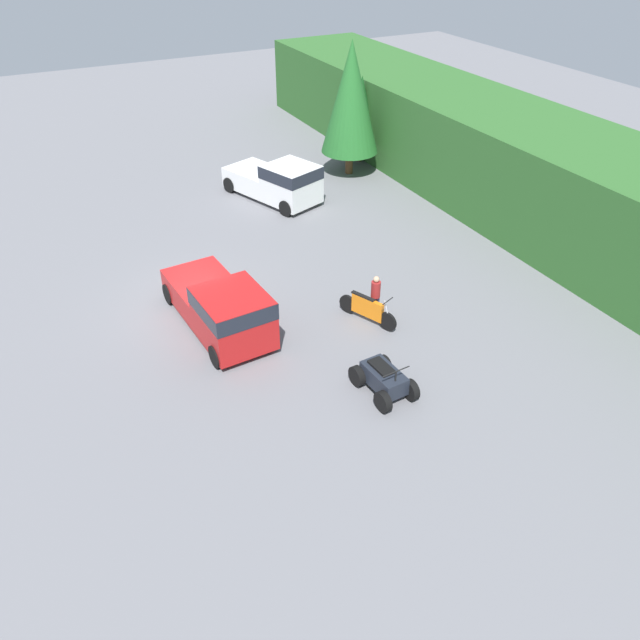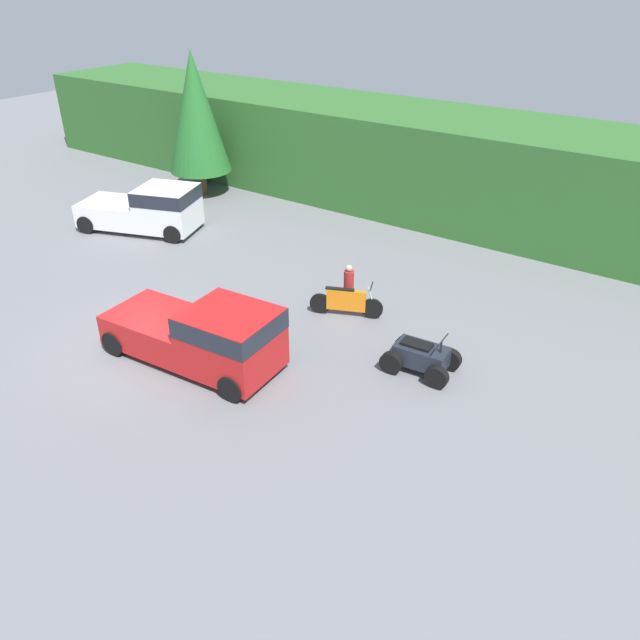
{
  "view_description": "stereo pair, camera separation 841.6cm",
  "coord_description": "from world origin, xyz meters",
  "px_view_note": "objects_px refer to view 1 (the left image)",
  "views": [
    {
      "loc": [
        19.61,
        -4.74,
        12.7
      ],
      "look_at": [
        4.5,
        2.95,
        0.95
      ],
      "focal_mm": 35.0,
      "sensor_mm": 36.0,
      "label": 1
    },
    {
      "loc": [
        13.7,
        -10.2,
        10.23
      ],
      "look_at": [
        4.5,
        2.95,
        0.95
      ],
      "focal_mm": 35.0,
      "sensor_mm": 36.0,
      "label": 2
    }
  ],
  "objects_px": {
    "pickup_truck_second": "(279,181)",
    "rider_person": "(375,295)",
    "quad_atv": "(384,379)",
    "dirt_bike": "(367,309)",
    "pickup_truck_red": "(222,306)"
  },
  "relations": [
    {
      "from": "pickup_truck_second",
      "to": "rider_person",
      "type": "height_order",
      "value": "pickup_truck_second"
    },
    {
      "from": "quad_atv",
      "to": "dirt_bike",
      "type": "bearing_deg",
      "value": 152.74
    },
    {
      "from": "pickup_truck_red",
      "to": "dirt_bike",
      "type": "xyz_separation_m",
      "value": [
        1.69,
        4.74,
        -0.54
      ]
    },
    {
      "from": "quad_atv",
      "to": "pickup_truck_red",
      "type": "bearing_deg",
      "value": -152.02
    },
    {
      "from": "pickup_truck_second",
      "to": "rider_person",
      "type": "relative_size",
      "value": 3.38
    },
    {
      "from": "pickup_truck_second",
      "to": "pickup_truck_red",
      "type": "bearing_deg",
      "value": -53.46
    },
    {
      "from": "dirt_bike",
      "to": "quad_atv",
      "type": "bearing_deg",
      "value": -46.43
    },
    {
      "from": "pickup_truck_red",
      "to": "quad_atv",
      "type": "relative_size",
      "value": 2.61
    },
    {
      "from": "pickup_truck_second",
      "to": "rider_person",
      "type": "bearing_deg",
      "value": -25.31
    },
    {
      "from": "pickup_truck_red",
      "to": "pickup_truck_second",
      "type": "bearing_deg",
      "value": 142.2
    },
    {
      "from": "dirt_bike",
      "to": "pickup_truck_red",
      "type": "bearing_deg",
      "value": -132.9
    },
    {
      "from": "pickup_truck_second",
      "to": "rider_person",
      "type": "distance_m",
      "value": 10.86
    },
    {
      "from": "pickup_truck_second",
      "to": "dirt_bike",
      "type": "xyz_separation_m",
      "value": [
        10.99,
        -1.46,
        -0.54
      ]
    },
    {
      "from": "pickup_truck_second",
      "to": "quad_atv",
      "type": "relative_size",
      "value": 2.61
    },
    {
      "from": "dirt_bike",
      "to": "pickup_truck_second",
      "type": "bearing_deg",
      "value": 149.17
    }
  ]
}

